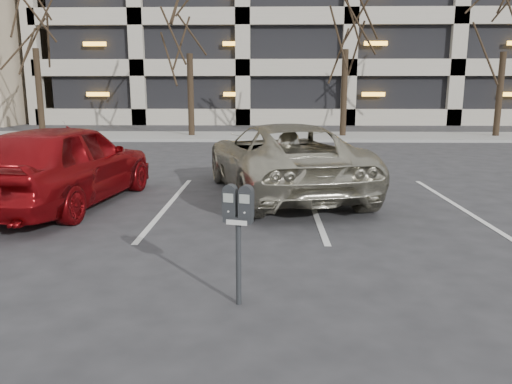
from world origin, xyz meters
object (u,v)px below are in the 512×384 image
at_px(tree_b, 188,0).
at_px(suv_silver, 282,159).
at_px(parking_meter, 238,216).
at_px(car_red, 64,164).

distance_m(tree_b, suv_silver, 14.22).
xyz_separation_m(tree_b, parking_meter, (3.23, -18.27, -5.12)).
xyz_separation_m(tree_b, suv_silver, (3.84, -12.62, -5.32)).
bearing_deg(suv_silver, tree_b, -86.69).
bearing_deg(car_red, parking_meter, 136.47).
xyz_separation_m(tree_b, car_red, (-0.37, -13.82, -5.26)).
height_order(tree_b, parking_meter, tree_b).
relative_size(suv_silver, car_red, 1.24).
height_order(tree_b, suv_silver, tree_b).
bearing_deg(car_red, suv_silver, -156.58).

